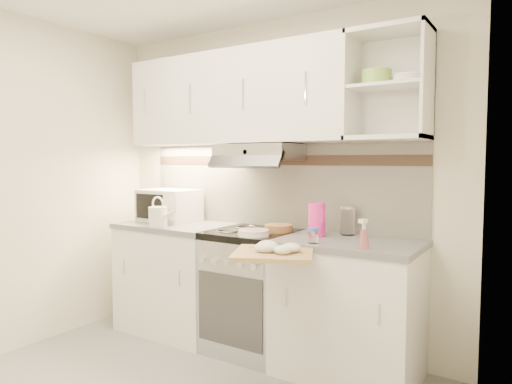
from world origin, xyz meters
TOP-DOWN VIEW (x-y plane):
  - room_shell at (0.00, 0.37)m, footprint 3.04×2.84m
  - base_cabinet_left at (-0.75, 1.10)m, footprint 0.90×0.60m
  - worktop_left at (-0.75, 1.10)m, footprint 0.92×0.62m
  - base_cabinet_right at (0.75, 1.10)m, footprint 0.90×0.60m
  - worktop_right at (0.75, 1.10)m, footprint 0.92×0.62m
  - electric_range at (0.00, 1.10)m, footprint 0.60×0.60m
  - microwave at (-0.91, 1.18)m, footprint 0.49×0.37m
  - watering_can at (-0.73, 0.88)m, footprint 0.28×0.14m
  - plate_stack at (0.13, 0.92)m, footprint 0.22×0.22m
  - bread_loaf at (0.18, 1.17)m, footprint 0.21×0.21m
  - pink_pitcher at (0.50, 1.13)m, footprint 0.12×0.12m
  - glass_jar at (0.66, 1.30)m, footprint 0.11×0.11m
  - spice_jar at (0.60, 0.88)m, footprint 0.07×0.07m
  - spray_bottle at (0.93, 0.88)m, footprint 0.07×0.07m
  - cutting_board at (0.48, 0.59)m, footprint 0.59×0.56m
  - dish_towel at (0.51, 0.59)m, footprint 0.27×0.24m

SIDE VIEW (x-z plane):
  - base_cabinet_left at x=-0.75m, z-range 0.00..0.86m
  - base_cabinet_right at x=0.75m, z-range 0.00..0.86m
  - electric_range at x=0.00m, z-range 0.00..0.90m
  - cutting_board at x=0.48m, z-range 0.86..0.89m
  - worktop_left at x=-0.75m, z-range 0.86..0.90m
  - worktop_right at x=0.75m, z-range 0.86..0.90m
  - dish_towel at x=0.51m, z-range 0.89..0.95m
  - plate_stack at x=0.13m, z-range 0.90..0.94m
  - bread_loaf at x=0.18m, z-range 0.90..0.95m
  - spice_jar at x=0.60m, z-range 0.90..1.00m
  - spray_bottle at x=0.93m, z-range 0.88..1.07m
  - watering_can at x=-0.73m, z-range 0.87..1.11m
  - glass_jar at x=0.66m, z-range 0.90..1.10m
  - pink_pitcher at x=0.50m, z-range 0.90..1.13m
  - microwave at x=-0.91m, z-range 0.90..1.17m
  - room_shell at x=0.00m, z-range 0.37..2.89m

